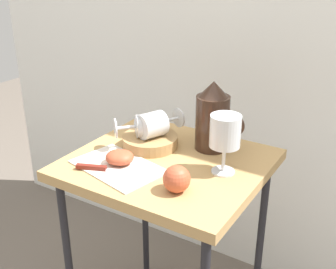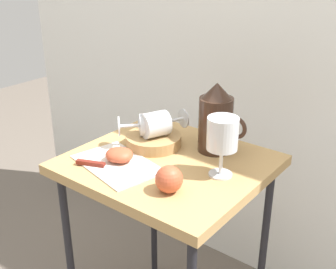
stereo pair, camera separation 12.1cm
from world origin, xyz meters
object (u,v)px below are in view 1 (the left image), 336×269
object	(u,v)px
pitcher	(213,122)
apple_half_left	(121,157)
knife	(106,169)
apple_whole	(177,179)
basket_tray	(150,141)
table	(168,181)
wine_glass_tipped_far	(153,125)
apple_half_right	(118,157)
wine_glass_tipped_near	(147,125)
wine_glass_upright	(225,134)

from	to	relation	value
pitcher	apple_half_left	bearing A→B (deg)	-125.77
pitcher	knife	bearing A→B (deg)	-122.13
knife	apple_whole	bearing A→B (deg)	3.49
basket_tray	apple_half_left	bearing A→B (deg)	-90.27
table	apple_half_left	world-z (taller)	apple_half_left
wine_glass_tipped_far	knife	distance (m)	0.21
basket_tray	wine_glass_tipped_far	size ratio (longest dim) A/B	1.08
pitcher	apple_half_right	world-z (taller)	pitcher
basket_tray	knife	distance (m)	0.20
wine_glass_tipped_far	apple_half_right	xyz separation A→B (m)	(-0.02, -0.15, -0.05)
apple_half_right	apple_whole	size ratio (longest dim) A/B	1.00
wine_glass_tipped_near	apple_half_left	xyz separation A→B (m)	(0.01, -0.14, -0.05)
wine_glass_tipped_near	apple_whole	xyz separation A→B (m)	(0.21, -0.18, -0.03)
basket_tray	pitcher	bearing A→B (deg)	27.85
basket_tray	wine_glass_tipped_far	distance (m)	0.06
pitcher	wine_glass_upright	bearing A→B (deg)	-52.10
table	apple_whole	world-z (taller)	apple_whole
apple_half_right	knife	distance (m)	0.05
wine_glass_tipped_far	table	bearing A→B (deg)	-31.66
pitcher	apple_half_right	size ratio (longest dim) A/B	3.02
basket_tray	apple_half_left	distance (m)	0.14
wine_glass_tipped_near	table	bearing A→B (deg)	-24.32
wine_glass_upright	wine_glass_tipped_near	world-z (taller)	wine_glass_upright
basket_tray	wine_glass_upright	size ratio (longest dim) A/B	1.03
wine_glass_upright	apple_half_left	bearing A→B (deg)	-157.08
table	knife	bearing A→B (deg)	-126.03
apple_half_left	knife	distance (m)	0.06
pitcher	apple_half_right	xyz separation A→B (m)	(-0.18, -0.24, -0.06)
pitcher	wine_glass_tipped_near	distance (m)	0.20
wine_glass_upright	wine_glass_tipped_far	xyz separation A→B (m)	(-0.25, 0.04, -0.04)
knife	apple_half_right	bearing A→B (deg)	85.18
pitcher	wine_glass_tipped_near	bearing A→B (deg)	-151.95
apple_half_right	knife	world-z (taller)	apple_half_right
basket_tray	apple_whole	world-z (taller)	apple_whole
wine_glass_tipped_near	apple_whole	bearing A→B (deg)	-40.92
table	apple_whole	bearing A→B (deg)	-51.39
apple_half_left	apple_half_right	size ratio (longest dim) A/B	1.00
wine_glass_tipped_near	apple_whole	world-z (taller)	wine_glass_tipped_near
wine_glass_upright	apple_half_right	size ratio (longest dim) A/B	2.36
table	wine_glass_tipped_far	size ratio (longest dim) A/B	4.34
apple_half_right	basket_tray	bearing A→B (deg)	86.43
wine_glass_tipped_far	apple_whole	bearing A→B (deg)	-44.21
apple_half_left	apple_whole	size ratio (longest dim) A/B	1.00
wine_glass_upright	wine_glass_tipped_near	size ratio (longest dim) A/B	1.12
wine_glass_upright	wine_glass_tipped_far	bearing A→B (deg)	171.74
wine_glass_upright	table	bearing A→B (deg)	-174.49
apple_whole	apple_half_right	bearing A→B (deg)	169.96
apple_whole	apple_half_left	bearing A→B (deg)	168.57
table	pitcher	bearing A→B (deg)	62.51
apple_whole	wine_glass_tipped_near	bearing A→B (deg)	139.08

